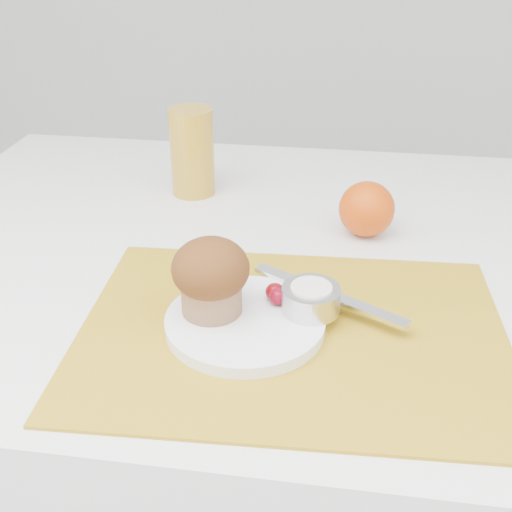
# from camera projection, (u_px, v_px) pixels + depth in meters

# --- Properties ---
(table) EXTENTS (1.20, 0.80, 0.75)m
(table) POSITION_uv_depth(u_px,v_px,m) (302.00, 449.00, 1.05)
(table) COLOR white
(table) RESTS_ON ground
(placemat) EXTENTS (0.48, 0.36, 0.00)m
(placemat) POSITION_uv_depth(u_px,v_px,m) (292.00, 332.00, 0.70)
(placemat) COLOR #B58B19
(placemat) RESTS_ON table
(plate) EXTENTS (0.18, 0.18, 0.01)m
(plate) POSITION_uv_depth(u_px,v_px,m) (245.00, 322.00, 0.70)
(plate) COLOR white
(plate) RESTS_ON placemat
(ramekin) EXTENTS (0.07, 0.07, 0.03)m
(ramekin) POSITION_uv_depth(u_px,v_px,m) (311.00, 299.00, 0.70)
(ramekin) COLOR silver
(ramekin) RESTS_ON plate
(cream) EXTENTS (0.05, 0.05, 0.01)m
(cream) POSITION_uv_depth(u_px,v_px,m) (311.00, 288.00, 0.70)
(cream) COLOR white
(cream) RESTS_ON ramekin
(raspberry_near) EXTENTS (0.02, 0.02, 0.02)m
(raspberry_near) POSITION_uv_depth(u_px,v_px,m) (275.00, 292.00, 0.72)
(raspberry_near) COLOR #4E0206
(raspberry_near) RESTS_ON plate
(raspberry_far) EXTENTS (0.02, 0.02, 0.02)m
(raspberry_far) POSITION_uv_depth(u_px,v_px,m) (278.00, 296.00, 0.71)
(raspberry_far) COLOR #57020F
(raspberry_far) RESTS_ON plate
(butter_knife) EXTENTS (0.18, 0.11, 0.01)m
(butter_knife) POSITION_uv_depth(u_px,v_px,m) (328.00, 294.00, 0.73)
(butter_knife) COLOR silver
(butter_knife) RESTS_ON plate
(orange) EXTENTS (0.08, 0.08, 0.08)m
(orange) POSITION_uv_depth(u_px,v_px,m) (367.00, 209.00, 0.89)
(orange) COLOR #D44907
(orange) RESTS_ON table
(juice_glass) EXTENTS (0.09, 0.09, 0.14)m
(juice_glass) POSITION_uv_depth(u_px,v_px,m) (192.00, 152.00, 1.00)
(juice_glass) COLOR gold
(juice_glass) RESTS_ON table
(muffin) EXTENTS (0.08, 0.08, 0.09)m
(muffin) POSITION_uv_depth(u_px,v_px,m) (211.00, 276.00, 0.69)
(muffin) COLOR #926746
(muffin) RESTS_ON plate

